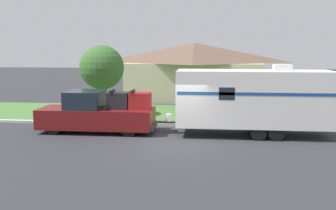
# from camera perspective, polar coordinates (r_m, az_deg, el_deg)

# --- Properties ---
(ground_plane) EXTENTS (120.00, 120.00, 0.00)m
(ground_plane) POSITION_cam_1_polar(r_m,az_deg,el_deg) (16.35, 1.45, -5.94)
(ground_plane) COLOR #2D2D33
(curb_strip) EXTENTS (80.00, 0.30, 0.14)m
(curb_strip) POSITION_cam_1_polar(r_m,az_deg,el_deg) (19.98, 2.29, -3.03)
(curb_strip) COLOR beige
(curb_strip) RESTS_ON ground_plane
(lawn_strip) EXTENTS (80.00, 7.00, 0.03)m
(lawn_strip) POSITION_cam_1_polar(r_m,az_deg,el_deg) (23.57, 2.85, -1.36)
(lawn_strip) COLOR #477538
(lawn_strip) RESTS_ON ground_plane
(house_across_street) EXTENTS (11.24, 7.70, 4.53)m
(house_across_street) POSITION_cam_1_polar(r_m,az_deg,el_deg) (31.01, 4.03, 5.40)
(house_across_street) COLOR beige
(house_across_street) RESTS_ON ground_plane
(pickup_truck) EXTENTS (5.74, 2.00, 2.11)m
(pickup_truck) POSITION_cam_1_polar(r_m,az_deg,el_deg) (18.81, -10.65, -1.26)
(pickup_truck) COLOR black
(pickup_truck) RESTS_ON ground_plane
(travel_trailer) EXTENTS (8.09, 2.24, 3.37)m
(travel_trailer) POSITION_cam_1_polar(r_m,az_deg,el_deg) (18.04, 12.85, 1.01)
(travel_trailer) COLOR black
(travel_trailer) RESTS_ON ground_plane
(mailbox) EXTENTS (0.48, 0.20, 1.29)m
(mailbox) POSITION_cam_1_polar(r_m,az_deg,el_deg) (20.67, 3.07, -0.05)
(mailbox) COLOR brown
(mailbox) RESTS_ON ground_plane
(tree_in_yard) EXTENTS (2.68, 2.68, 4.30)m
(tree_in_yard) POSITION_cam_1_polar(r_m,az_deg,el_deg) (23.00, -10.05, 5.64)
(tree_in_yard) COLOR brown
(tree_in_yard) RESTS_ON ground_plane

